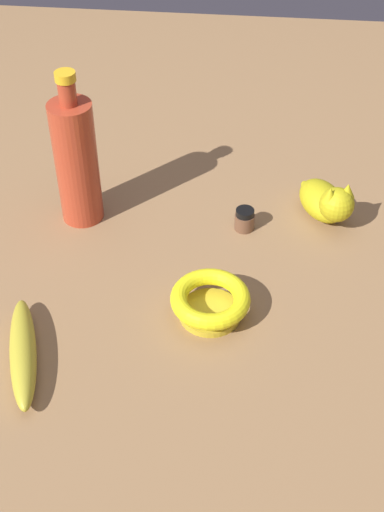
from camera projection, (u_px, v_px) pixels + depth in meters
The scene contains 6 objects.
ground at pixel (192, 279), 1.07m from camera, with size 2.00×2.00×0.00m, color #936D47.
bottle_tall at pixel (76, 161), 1.11m from camera, with size 0.07×0.07×0.27m.
bowl at pixel (210, 301), 1.00m from camera, with size 0.12×0.12×0.05m.
banana at pixel (23, 352), 0.94m from camera, with size 0.20×0.04×0.04m, color gold.
nail_polish_jar at pixel (245, 219), 1.15m from camera, with size 0.03×0.03×0.04m.
cat_figurine at pixel (327, 201), 1.16m from camera, with size 0.14×0.11×0.09m.
Camera 1 is at (0.77, 0.08, 0.75)m, focal length 48.57 mm.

